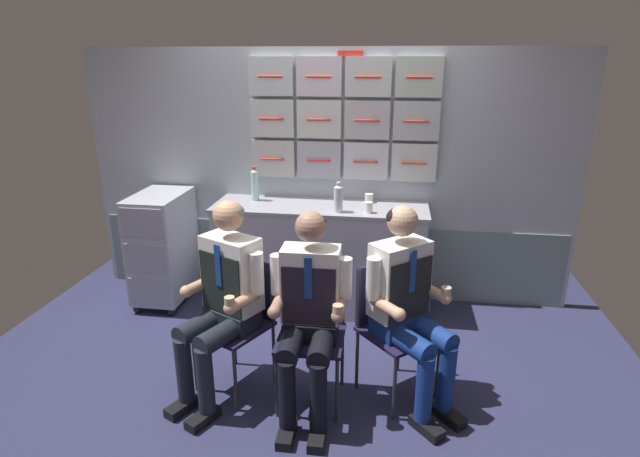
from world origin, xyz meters
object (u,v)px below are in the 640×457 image
object	(u,v)px
folding_chair_right	(389,314)
water_bottle_short	(255,185)
service_trolley	(163,245)
crew_member_center	(309,308)
crew_member_left	(223,293)
folding_chair_left	(243,309)
folding_chair_center	(313,318)
paper_cup_tan	(369,198)
crew_member_right	(408,300)

from	to	relation	value
folding_chair_right	water_bottle_short	bearing A→B (deg)	135.09
service_trolley	water_bottle_short	bearing A→B (deg)	13.12
crew_member_center	water_bottle_short	xyz separation A→B (m)	(-0.71, 1.45, 0.36)
crew_member_left	crew_member_center	world-z (taller)	crew_member_left
service_trolley	folding_chair_left	distance (m)	1.46
folding_chair_right	crew_member_left	bearing A→B (deg)	-168.52
folding_chair_center	paper_cup_tan	size ratio (longest dim) A/B	11.56
folding_chair_left	folding_chair_center	xyz separation A→B (m)	(0.47, -0.06, 0.00)
folding_chair_left	paper_cup_tan	xyz separation A→B (m)	(0.73, 1.30, 0.42)
crew_member_center	water_bottle_short	world-z (taller)	crew_member_center
crew_member_left	crew_member_right	xyz separation A→B (m)	(1.12, 0.08, -0.01)
folding_chair_left	crew_member_center	xyz separation A→B (m)	(0.47, -0.22, 0.16)
paper_cup_tan	crew_member_center	bearing A→B (deg)	-99.62
service_trolley	crew_member_center	distance (m)	1.97
crew_member_right	paper_cup_tan	xyz separation A→B (m)	(-0.31, 1.36, 0.25)
folding_chair_center	crew_member_right	world-z (taller)	crew_member_right
folding_chair_left	paper_cup_tan	bearing A→B (deg)	60.67
folding_chair_left	crew_member_left	distance (m)	0.24
folding_chair_left	crew_member_center	distance (m)	0.55
crew_member_right	water_bottle_short	xyz separation A→B (m)	(-1.28, 1.29, 0.35)
crew_member_left	water_bottle_short	distance (m)	1.42
folding_chair_left	folding_chair_center	size ratio (longest dim) A/B	1.00
paper_cup_tan	folding_chair_left	bearing A→B (deg)	-119.33
folding_chair_right	crew_member_center	bearing A→B (deg)	-148.47
water_bottle_short	folding_chair_center	bearing A→B (deg)	-61.35
service_trolley	paper_cup_tan	xyz separation A→B (m)	(1.76, 0.26, 0.43)
water_bottle_short	paper_cup_tan	bearing A→B (deg)	4.40
crew_member_left	crew_member_right	distance (m)	1.12
service_trolley	folding_chair_center	world-z (taller)	service_trolley
folding_chair_left	folding_chair_center	distance (m)	0.47
folding_chair_center	paper_cup_tan	xyz separation A→B (m)	(0.26, 1.36, 0.42)
crew_member_center	crew_member_left	bearing A→B (deg)	171.72
service_trolley	crew_member_right	size ratio (longest dim) A/B	0.77
folding_chair_center	service_trolley	bearing A→B (deg)	143.64
service_trolley	water_bottle_short	size ratio (longest dim) A/B	3.38
crew_member_left	crew_member_center	bearing A→B (deg)	-8.28
crew_member_center	folding_chair_center	bearing A→B (deg)	91.07
crew_member_left	folding_chair_right	size ratio (longest dim) A/B	1.49
folding_chair_right	crew_member_right	bearing A→B (deg)	-47.84
folding_chair_left	folding_chair_right	size ratio (longest dim) A/B	1.00
crew_member_right	water_bottle_short	size ratio (longest dim) A/B	4.36
folding_chair_left	folding_chair_right	distance (m)	0.94
paper_cup_tan	crew_member_left	bearing A→B (deg)	-119.07
folding_chair_center	water_bottle_short	xyz separation A→B (m)	(-0.70, 1.29, 0.52)
folding_chair_right	crew_member_right	world-z (taller)	crew_member_right
crew_member_center	folding_chair_right	world-z (taller)	crew_member_center
folding_chair_right	folding_chair_center	bearing A→B (deg)	-165.41
folding_chair_left	folding_chair_center	world-z (taller)	same
folding_chair_right	crew_member_right	xyz separation A→B (m)	(0.11, -0.12, 0.17)
service_trolley	folding_chair_left	world-z (taller)	service_trolley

